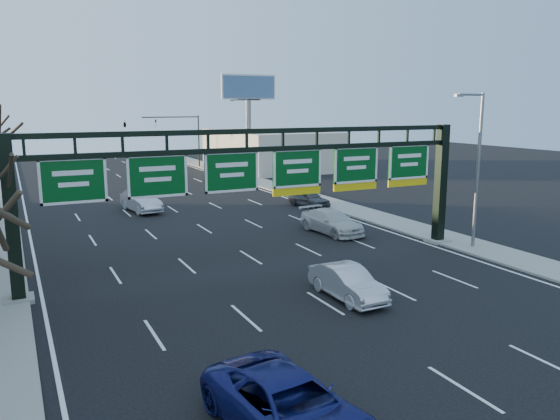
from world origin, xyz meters
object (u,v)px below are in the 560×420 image
car_blue_suv (290,408)px  car_silver_sedan (347,282)px  sign_gantry (268,179)px  car_white_wagon (331,222)px

car_blue_suv → car_silver_sedan: size_ratio=1.31×
sign_gantry → car_blue_suv: 15.49m
sign_gantry → car_silver_sedan: size_ratio=5.69×
car_blue_suv → sign_gantry: bearing=59.3°
car_blue_suv → car_white_wagon: bearing=48.1°
car_silver_sedan → sign_gantry: bearing=99.1°
sign_gantry → car_white_wagon: 9.47m
car_white_wagon → car_silver_sedan: bearing=-124.4°
car_silver_sedan → car_white_wagon: 12.48m
car_blue_suv → car_white_wagon: car_blue_suv is taller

